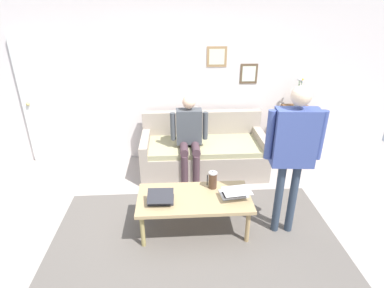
% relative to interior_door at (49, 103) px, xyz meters
% --- Properties ---
extents(ground_plane, '(7.68, 7.68, 0.00)m').
position_rel_interior_door_xyz_m(ground_plane, '(-2.22, 2.11, -1.02)').
color(ground_plane, '#A79C96').
extents(area_rug, '(3.27, 1.75, 0.01)m').
position_rel_interior_door_xyz_m(area_rug, '(-2.19, 2.00, -1.02)').
color(area_rug, '#5D5751').
rests_on(area_rug, ground_plane).
extents(back_wall, '(7.04, 0.11, 2.70)m').
position_rel_interior_door_xyz_m(back_wall, '(-2.22, -0.09, 0.33)').
color(back_wall, silver).
rests_on(back_wall, ground_plane).
extents(interior_door, '(0.82, 0.09, 2.05)m').
position_rel_interior_door_xyz_m(interior_door, '(0.00, 0.00, 0.00)').
color(interior_door, white).
rests_on(interior_door, ground_plane).
extents(couch, '(1.92, 0.89, 0.88)m').
position_rel_interior_door_xyz_m(couch, '(-2.43, 0.47, -0.72)').
color(couch, '#A29486').
rests_on(couch, ground_plane).
extents(coffee_table, '(1.30, 0.64, 0.45)m').
position_rel_interior_door_xyz_m(coffee_table, '(-2.19, 1.90, -0.62)').
color(coffee_table, tan).
rests_on(coffee_table, ground_plane).
extents(laptop_left, '(0.29, 0.28, 0.15)m').
position_rel_interior_door_xyz_m(laptop_left, '(-1.81, 1.97, -0.53)').
color(laptop_left, '#28282D').
rests_on(laptop_left, coffee_table).
extents(laptop_center, '(0.35, 0.35, 0.12)m').
position_rel_interior_door_xyz_m(laptop_center, '(-2.65, 1.91, -0.53)').
color(laptop_center, silver).
rests_on(laptop_center, coffee_table).
extents(french_press, '(0.12, 0.10, 0.24)m').
position_rel_interior_door_xyz_m(french_press, '(-2.42, 1.72, -0.46)').
color(french_press, '#4C3323').
rests_on(french_press, coffee_table).
extents(side_shelf, '(0.42, 0.32, 0.94)m').
position_rel_interior_door_xyz_m(side_shelf, '(-3.97, 0.17, -0.56)').
color(side_shelf, brown).
rests_on(side_shelf, ground_plane).
extents(flower_vase, '(0.11, 0.11, 0.47)m').
position_rel_interior_door_xyz_m(flower_vase, '(-3.97, 0.17, 0.08)').
color(flower_vase, '#90A098').
rests_on(flower_vase, side_shelf).
extents(person_standing, '(0.61, 0.23, 1.75)m').
position_rel_interior_door_xyz_m(person_standing, '(-3.23, 1.99, 0.10)').
color(person_standing, '#2E3A4B').
rests_on(person_standing, ground_plane).
extents(person_seated, '(0.55, 0.51, 1.28)m').
position_rel_interior_door_xyz_m(person_seated, '(-2.20, 0.70, -0.30)').
color(person_seated, '#48323A').
rests_on(person_seated, ground_plane).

